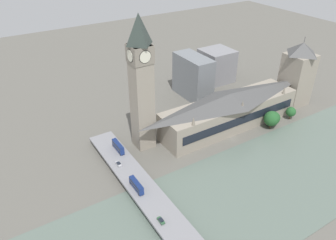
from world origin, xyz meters
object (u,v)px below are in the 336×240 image
Objects in this scene: car_northbound_lead at (118,164)px; car_northbound_mid at (161,220)px; parliament_hall at (230,110)px; double_decker_bus_lead at (118,146)px; double_decker_bus_mid at (136,185)px; road_bridge at (173,226)px; victoria_tower at (297,74)px; clock_tower at (141,82)px.

car_northbound_mid reaches higher than car_northbound_lead.
double_decker_bus_lead is (7.98, 75.22, -4.86)m from parliament_hall.
double_decker_bus_lead is at bearing -9.55° from double_decker_bus_mid.
double_decker_bus_lead is 2.67× the size of car_northbound_mid.
double_decker_bus_mid is at bearing 6.03° from road_bridge.
victoria_tower is at bearing -70.92° from car_northbound_mid.
clock_tower is at bearing 85.03° from victoria_tower.
road_bridge is 61.61m from double_decker_bus_lead.
car_northbound_mid is (-23.63, 0.31, -1.83)m from double_decker_bus_mid.
car_northbound_mid is (-49.26, 142.38, -17.97)m from victoria_tower.
double_decker_bus_lead is 2.65× the size of car_northbound_lead.
clock_tower is at bearing -82.28° from double_decker_bus_lead.
double_decker_bus_lead is 34.02m from double_decker_bus_mid.
clock_tower is 77.29m from road_bridge.
road_bridge is 28.26m from double_decker_bus_mid.
double_decker_bus_lead is at bearing 97.72° from clock_tower.
car_northbound_lead is (-3.87, 80.62, -6.92)m from parliament_hall.
double_decker_bus_mid is at bearing -0.75° from car_northbound_mid.
double_decker_bus_lead reaches higher than double_decker_bus_mid.
road_bridge is at bearing 124.46° from parliament_hall.
parliament_hall is 22.08× the size of car_northbound_lead.
parliament_hall reaches higher than car_northbound_lead.
clock_tower is at bearing 79.77° from parliament_hall.
double_decker_bus_mid reaches higher than road_bridge.
victoria_tower is (0.06, -61.20, 11.07)m from parliament_hall.
car_northbound_lead is at bearing 91.59° from victoria_tower.
car_northbound_mid is at bearing 121.22° from parliament_hall.
parliament_hall is at bearing -72.46° from double_decker_bus_mid.
victoria_tower is (-10.32, -118.74, -18.97)m from clock_tower.
car_northbound_lead is at bearing 155.51° from double_decker_bus_lead.
clock_tower is (10.38, 57.53, 30.04)m from parliament_hall.
victoria_tower is at bearing -89.95° from parliament_hall.
double_decker_bus_mid is at bearing 147.01° from clock_tower.
double_decker_bus_mid is at bearing 107.54° from parliament_hall.
car_northbound_lead is (49.59, 2.70, 1.52)m from road_bridge.
double_decker_bus_lead reaches higher than car_northbound_mid.
car_northbound_mid is (-49.20, 81.18, -6.89)m from parliament_hall.
car_northbound_mid is at bearing 179.25° from double_decker_bus_mid.
parliament_hall is at bearing -100.23° from clock_tower.
clock_tower reaches higher than double_decker_bus_lead.
car_northbound_mid is (-59.58, 23.65, -36.94)m from clock_tower.
double_decker_bus_lead is 57.53m from car_northbound_mid.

